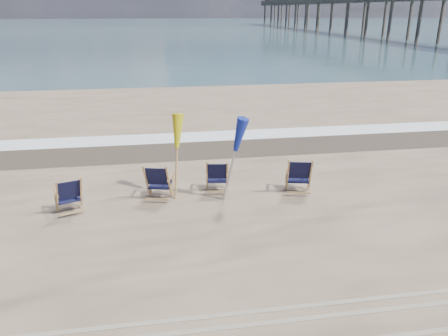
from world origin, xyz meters
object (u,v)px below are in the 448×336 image
object	(u,v)px
beach_chair_2	(227,176)
beach_chair_3	(310,176)
beach_chair_1	(169,183)
umbrella_blue	(232,137)
beach_chair_0	(81,194)
umbrella_yellow	(176,136)
fishing_pier	(361,9)

from	to	relation	value
beach_chair_2	beach_chair_3	xyz separation A→B (m)	(2.13, -0.47, 0.05)
beach_chair_1	umbrella_blue	world-z (taller)	umbrella_blue
beach_chair_1	beach_chair_2	world-z (taller)	beach_chair_1
beach_chair_0	umbrella_blue	world-z (taller)	umbrella_blue
beach_chair_1	umbrella_yellow	bearing A→B (deg)	-113.36
beach_chair_1	beach_chair_3	bearing A→B (deg)	-167.94
beach_chair_1	beach_chair_2	bearing A→B (deg)	-154.44
beach_chair_2	umbrella_blue	bearing A→B (deg)	101.31
beach_chair_0	beach_chair_1	bearing A→B (deg)	168.52
beach_chair_1	fishing_pier	size ratio (longest dim) A/B	0.01
beach_chair_3	beach_chair_2	bearing A→B (deg)	0.78
umbrella_yellow	fishing_pier	bearing A→B (deg)	61.23
beach_chair_2	beach_chair_3	bearing A→B (deg)	174.61
beach_chair_1	beach_chair_2	size ratio (longest dim) A/B	1.08
beach_chair_0	beach_chair_2	xyz separation A→B (m)	(3.64, 0.58, -0.01)
fishing_pier	beach_chair_0	bearing A→B (deg)	-119.98
umbrella_yellow	umbrella_blue	bearing A→B (deg)	-21.16
beach_chair_0	beach_chair_3	world-z (taller)	beach_chair_3
beach_chair_0	umbrella_yellow	size ratio (longest dim) A/B	0.45
beach_chair_0	fishing_pier	distance (m)	83.10
beach_chair_0	fishing_pier	world-z (taller)	fishing_pier
umbrella_yellow	beach_chair_2	bearing A→B (deg)	-0.20
beach_chair_3	beach_chair_1	bearing A→B (deg)	10.48
umbrella_blue	fishing_pier	distance (m)	81.22
beach_chair_1	fishing_pier	distance (m)	81.82
umbrella_yellow	beach_chair_3	bearing A→B (deg)	-7.90
beach_chair_3	umbrella_yellow	bearing A→B (deg)	5.41
beach_chair_3	umbrella_yellow	size ratio (longest dim) A/B	0.48
fishing_pier	umbrella_blue	bearing A→B (deg)	-117.75
beach_chair_2	beach_chair_0	bearing A→B (deg)	16.14
umbrella_yellow	fishing_pier	distance (m)	81.40
beach_chair_1	beach_chair_2	distance (m)	1.57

